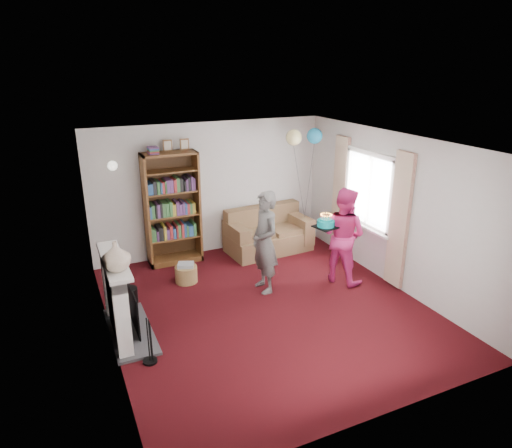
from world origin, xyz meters
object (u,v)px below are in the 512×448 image
bookcase (172,210)px  person_striped (265,242)px  sofa (267,234)px  person_magenta (343,235)px  birthday_cake (326,223)px

bookcase → person_striped: (1.03, -1.74, -0.17)m
sofa → person_magenta: (0.56, -1.72, 0.49)m
person_magenta → birthday_cake: size_ratio=4.90×
bookcase → sofa: 1.94m
bookcase → birthday_cake: (1.99, -1.99, 0.09)m
person_magenta → birthday_cake: bearing=68.4°
birthday_cake → bookcase: bearing=135.0°
person_striped → person_magenta: 1.35m
sofa → birthday_cake: (0.19, -1.75, 0.77)m
person_striped → person_magenta: person_striped is taller
bookcase → birthday_cake: bearing=-45.0°
person_striped → birthday_cake: person_striped is taller
bookcase → person_striped: bearing=-59.3°
sofa → birthday_cake: 1.92m
person_striped → sofa: bearing=152.0°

